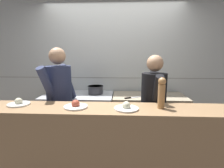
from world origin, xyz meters
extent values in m
cube|color=silver|center=(0.00, 1.30, 1.30)|extent=(8.00, 0.06, 2.60)
cube|color=gray|center=(0.00, 1.27, 1.15)|extent=(8.00, 0.00, 0.01)
cube|color=#38383D|center=(-0.59, 0.90, 0.43)|extent=(1.16, 0.70, 0.87)
cube|color=#B7BABF|center=(-0.59, 0.90, 0.89)|extent=(1.18, 0.71, 0.04)
cube|color=#B7BABF|center=(-0.59, 0.57, 0.50)|extent=(1.04, 0.03, 0.10)
cube|color=gray|center=(0.62, 0.90, 0.45)|extent=(1.21, 0.65, 0.91)
cube|color=black|center=(0.62, 0.60, 0.05)|extent=(1.19, 0.04, 0.10)
cube|color=#93704C|center=(0.03, -0.20, 0.52)|extent=(2.83, 0.45, 1.03)
cylinder|color=beige|center=(-0.92, 0.89, 1.02)|extent=(0.34, 0.34, 0.22)
cylinder|color=beige|center=(-0.92, 0.89, 1.12)|extent=(0.36, 0.36, 0.01)
cylinder|color=#2D2D33|center=(-0.30, 0.95, 0.98)|extent=(0.25, 0.25, 0.14)
cylinder|color=#2D2D33|center=(-0.30, 0.95, 1.04)|extent=(0.27, 0.27, 0.01)
cone|color=#B7BABF|center=(0.74, 0.87, 0.94)|extent=(0.23, 0.23, 0.07)
cube|color=#B7BABF|center=(0.42, 0.77, 0.91)|extent=(0.26, 0.17, 0.01)
cube|color=black|center=(0.25, 0.68, 0.92)|extent=(0.11, 0.08, 0.02)
cylinder|color=white|center=(-1.01, -0.16, 1.04)|extent=(0.24, 0.24, 0.02)
sphere|color=beige|center=(-1.01, -0.16, 1.07)|extent=(0.08, 0.08, 0.08)
cylinder|color=white|center=(-0.34, -0.22, 1.04)|extent=(0.25, 0.25, 0.02)
sphere|color=#B24733|center=(-0.34, -0.22, 1.07)|extent=(0.09, 0.09, 0.09)
cylinder|color=white|center=(0.20, -0.25, 1.04)|extent=(0.25, 0.25, 0.02)
sphere|color=beige|center=(0.20, -0.25, 1.07)|extent=(0.09, 0.09, 0.09)
cylinder|color=#AD7A47|center=(0.57, -0.19, 1.16)|extent=(0.07, 0.07, 0.26)
sphere|color=#AD7A47|center=(0.57, -0.19, 1.32)|extent=(0.08, 0.08, 0.08)
cube|color=black|center=(-0.71, 0.31, 0.39)|extent=(0.34, 0.28, 0.79)
cylinder|color=#262D4C|center=(-0.71, 0.31, 1.11)|extent=(0.44, 0.44, 0.65)
sphere|color=tan|center=(-0.71, 0.31, 1.57)|extent=(0.22, 0.22, 0.22)
cylinder|color=#262D4C|center=(-0.64, 0.50, 1.19)|extent=(0.21, 0.34, 0.55)
cylinder|color=#262D4C|center=(-0.78, 0.12, 1.19)|extent=(0.21, 0.34, 0.55)
cube|color=black|center=(0.57, 0.24, 0.37)|extent=(0.28, 0.18, 0.74)
cylinder|color=black|center=(0.57, 0.24, 1.05)|extent=(0.33, 0.33, 0.61)
sphere|color=tan|center=(0.57, 0.24, 1.48)|extent=(0.21, 0.21, 0.21)
cylinder|color=black|center=(0.57, 0.43, 1.12)|extent=(0.10, 0.31, 0.51)
cylinder|color=black|center=(0.57, 0.05, 1.12)|extent=(0.10, 0.31, 0.51)
camera|label=1|loc=(0.15, -2.00, 1.61)|focal=28.00mm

